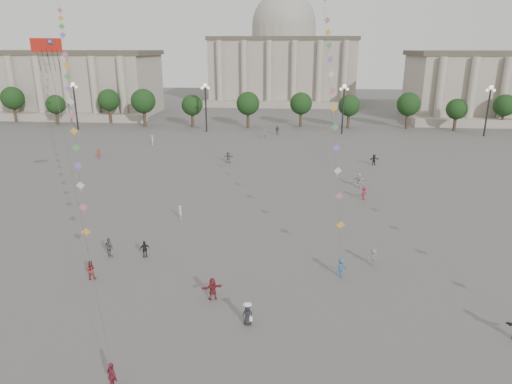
{
  "coord_description": "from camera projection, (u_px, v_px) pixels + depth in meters",
  "views": [
    {
      "loc": [
        5.07,
        -30.24,
        18.44
      ],
      "look_at": [
        1.3,
        12.0,
        4.79
      ],
      "focal_mm": 32.0,
      "sensor_mm": 36.0,
      "label": 1
    }
  ],
  "objects": [
    {
      "name": "hall_west",
      "position": [
        11.0,
        83.0,
        127.54
      ],
      "size": [
        84.0,
        26.22,
        17.2
      ],
      "color": "gray",
      "rests_on": "ground"
    },
    {
      "name": "hall_central",
      "position": [
        283.0,
        59.0,
        152.91
      ],
      "size": [
        48.3,
        34.3,
        35.5
      ],
      "color": "gray",
      "rests_on": "ground"
    },
    {
      "name": "person_crowd_6",
      "position": [
        373.0,
        258.0,
        39.76
      ],
      "size": [
        1.16,
        0.83,
        1.62
      ],
      "primitive_type": "imported",
      "rotation": [
        0.0,
        0.0,
        6.05
      ],
      "color": "slate",
      "rests_on": "ground"
    },
    {
      "name": "hat_person",
      "position": [
        248.0,
        314.0,
        31.39
      ],
      "size": [
        0.75,
        0.6,
        1.69
      ],
      "color": "black",
      "rests_on": "ground"
    },
    {
      "name": "person_crowd_8",
      "position": [
        364.0,
        193.0,
        56.93
      ],
      "size": [
        1.19,
        1.25,
        1.7
      ],
      "primitive_type": "imported",
      "rotation": [
        0.0,
        0.0,
        0.86
      ],
      "color": "maroon",
      "rests_on": "ground"
    },
    {
      "name": "tourist_2",
      "position": [
        213.0,
        289.0,
        34.53
      ],
      "size": [
        1.69,
        1.11,
        1.74
      ],
      "primitive_type": "imported",
      "rotation": [
        0.0,
        0.0,
        3.55
      ],
      "color": "maroon",
      "rests_on": "ground"
    },
    {
      "name": "tourist_4",
      "position": [
        145.0,
        249.0,
        41.43
      ],
      "size": [
        1.01,
        0.75,
        1.6
      ],
      "primitive_type": "imported",
      "rotation": [
        0.0,
        0.0,
        3.59
      ],
      "color": "black",
      "rests_on": "ground"
    },
    {
      "name": "person_crowd_0",
      "position": [
        277.0,
        130.0,
        98.85
      ],
      "size": [
        1.15,
        0.56,
        1.9
      ],
      "primitive_type": "imported",
      "rotation": [
        0.0,
        0.0,
        0.09
      ],
      "color": "navy",
      "rests_on": "ground"
    },
    {
      "name": "kite_flyer_1",
      "position": [
        341.0,
        268.0,
        37.81
      ],
      "size": [
        1.28,
        1.23,
        1.75
      ],
      "primitive_type": "imported",
      "rotation": [
        0.0,
        0.0,
        0.72
      ],
      "color": "#36577B",
      "rests_on": "ground"
    },
    {
      "name": "lamp_post_mid_east",
      "position": [
        344.0,
        100.0,
        97.6
      ],
      "size": [
        2.0,
        0.9,
        10.65
      ],
      "color": "#262628",
      "rests_on": "ground"
    },
    {
      "name": "person_crowd_2",
      "position": [
        99.0,
        154.0,
        77.66
      ],
      "size": [
        1.24,
        1.17,
        1.68
      ],
      "primitive_type": "imported",
      "rotation": [
        0.0,
        0.0,
        0.69
      ],
      "color": "brown",
      "rests_on": "ground"
    },
    {
      "name": "lamp_post_mid_west",
      "position": [
        206.0,
        98.0,
        100.14
      ],
      "size": [
        2.0,
        0.9,
        10.65
      ],
      "color": "#262628",
      "rests_on": "ground"
    },
    {
      "name": "dragon_kite",
      "position": [
        48.0,
        58.0,
        34.68
      ],
      "size": [
        5.71,
        8.06,
        24.12
      ],
      "color": "red",
      "rests_on": "ground"
    },
    {
      "name": "person_crowd_7",
      "position": [
        359.0,
        180.0,
        62.13
      ],
      "size": [
        1.83,
        1.29,
        1.9
      ],
      "primitive_type": "imported",
      "rotation": [
        0.0,
        0.0,
        2.68
      ],
      "color": "silver",
      "rests_on": "ground"
    },
    {
      "name": "person_crowd_13",
      "position": [
        180.0,
        212.0,
        50.85
      ],
      "size": [
        0.61,
        0.65,
        1.49
      ],
      "primitive_type": "imported",
      "rotation": [
        0.0,
        0.0,
        2.23
      ],
      "color": "silver",
      "rests_on": "ground"
    },
    {
      "name": "tree_row",
      "position": [
        275.0,
        104.0,
        107.05
      ],
      "size": [
        137.12,
        5.12,
        8.0
      ],
      "color": "#392C1C",
      "rests_on": "ground"
    },
    {
      "name": "tourist_3",
      "position": [
        109.0,
        248.0,
        41.49
      ],
      "size": [
        1.15,
        0.92,
        1.83
      ],
      "primitive_type": "imported",
      "rotation": [
        0.0,
        0.0,
        2.62
      ],
      "color": "#57575B",
      "rests_on": "ground"
    },
    {
      "name": "person_crowd_10",
      "position": [
        153.0,
        140.0,
        88.52
      ],
      "size": [
        0.56,
        0.75,
        1.87
      ],
      "primitive_type": "imported",
      "rotation": [
        0.0,
        0.0,
        1.75
      ],
      "color": "silver",
      "rests_on": "ground"
    },
    {
      "name": "kite_train_west",
      "position": [
        63.0,
        35.0,
        57.33
      ],
      "size": [
        25.04,
        48.39,
        64.8
      ],
      "color": "#3F3F3F",
      "rests_on": "ground"
    },
    {
      "name": "person_crowd_9",
      "position": [
        374.0,
        160.0,
        73.62
      ],
      "size": [
        1.71,
        0.93,
        1.76
      ],
      "primitive_type": "imported",
      "rotation": [
        0.0,
        0.0,
        0.27
      ],
      "color": "black",
      "rests_on": "ground"
    },
    {
      "name": "ground",
      "position": [
        225.0,
        299.0,
        34.75
      ],
      "size": [
        360.0,
        360.0,
        0.0
      ],
      "primitive_type": "plane",
      "color": "#575452",
      "rests_on": "ground"
    },
    {
      "name": "lamp_post_far_west",
      "position": [
        74.0,
        97.0,
        102.67
      ],
      "size": [
        2.0,
        0.9,
        10.65
      ],
      "color": "#262628",
      "rests_on": "ground"
    },
    {
      "name": "lamp_post_far_east",
      "position": [
        489.0,
        101.0,
        95.07
      ],
      "size": [
        2.0,
        0.9,
        10.65
      ],
      "color": "#262628",
      "rests_on": "ground"
    },
    {
      "name": "tourist_0",
      "position": [
        112.0,
        376.0,
        25.41
      ],
      "size": [
        1.04,
        0.96,
        1.71
      ],
      "primitive_type": "imported",
      "rotation": [
        0.0,
        0.0,
        2.44
      ],
      "color": "maroon",
      "rests_on": "ground"
    },
    {
      "name": "person_crowd_12",
      "position": [
        228.0,
        157.0,
        75.05
      ],
      "size": [
        1.78,
        0.75,
        1.86
      ],
      "primitive_type": "imported",
      "rotation": [
        0.0,
        0.0,
        3.02
      ],
      "color": "slate",
      "rests_on": "ground"
    },
    {
      "name": "person_crowd_4",
      "position": [
        265.0,
        134.0,
        95.13
      ],
      "size": [
        1.29,
        1.77,
        1.85
      ],
      "primitive_type": "imported",
      "rotation": [
        0.0,
        0.0,
        4.22
      ],
      "color": "#B4B3AF",
      "rests_on": "ground"
    },
    {
      "name": "kite_flyer_0",
      "position": [
        90.0,
        270.0,
        37.55
      ],
      "size": [
        0.93,
        0.81,
        1.62
      ],
      "primitive_type": "imported",
      "rotation": [
        0.0,
        0.0,
        3.43
      ],
      "color": "maroon",
      "rests_on": "ground"
    }
  ]
}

